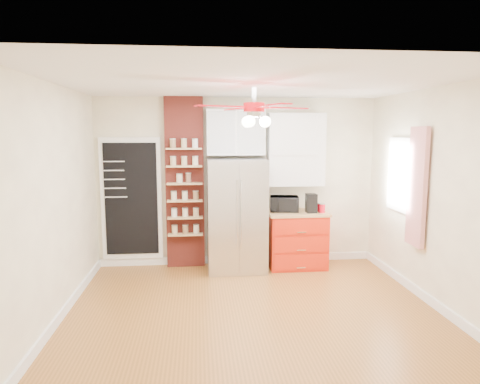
{
  "coord_description": "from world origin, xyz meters",
  "views": [
    {
      "loc": [
        -0.65,
        -4.88,
        2.15
      ],
      "look_at": [
        -0.07,
        0.9,
        1.34
      ],
      "focal_mm": 32.0,
      "sensor_mm": 36.0,
      "label": 1
    }
  ],
  "objects": [
    {
      "name": "wall_right",
      "position": [
        2.25,
        0.0,
        1.35
      ],
      "size": [
        0.02,
        4.0,
        2.7
      ],
      "primitive_type": "cube",
      "color": "#FEF7CC",
      "rests_on": "floor"
    },
    {
      "name": "window",
      "position": [
        2.23,
        0.9,
        1.55
      ],
      "size": [
        0.04,
        0.75,
        1.05
      ],
      "primitive_type": "cube",
      "color": "white",
      "rests_on": "wall_right"
    },
    {
      "name": "toaster_oven",
      "position": [
        0.72,
        1.72,
        1.02
      ],
      "size": [
        0.48,
        0.36,
        0.24
      ],
      "primitive_type": "imported",
      "rotation": [
        0.0,
        0.0,
        -0.15
      ],
      "color": "black",
      "rests_on": "red_cabinet"
    },
    {
      "name": "red_cabinet",
      "position": [
        0.92,
        1.68,
        0.45
      ],
      "size": [
        0.94,
        0.64,
        0.9
      ],
      "color": "red",
      "rests_on": "floor"
    },
    {
      "name": "upper_shelf_unit",
      "position": [
        0.92,
        1.85,
        1.88
      ],
      "size": [
        0.9,
        0.3,
        1.15
      ],
      "primitive_type": "cube",
      "color": "white",
      "rests_on": "wall_back"
    },
    {
      "name": "chalkboard",
      "position": [
        -1.7,
        1.96,
        1.1
      ],
      "size": [
        0.95,
        0.05,
        1.95
      ],
      "color": "white",
      "rests_on": "wall_back"
    },
    {
      "name": "curtain",
      "position": [
        2.18,
        0.35,
        1.45
      ],
      "size": [
        0.06,
        0.4,
        1.55
      ],
      "primitive_type": "cube",
      "color": "red",
      "rests_on": "wall_right"
    },
    {
      "name": "wall_left",
      "position": [
        -2.25,
        0.0,
        1.35
      ],
      "size": [
        0.02,
        4.0,
        2.7
      ],
      "primitive_type": "cube",
      "color": "#FEF7CC",
      "rests_on": "floor"
    },
    {
      "name": "pantry_jar_beans",
      "position": [
        -0.79,
        1.81,
        1.44
      ],
      "size": [
        0.1,
        0.1,
        0.14
      ],
      "primitive_type": "cylinder",
      "rotation": [
        0.0,
        0.0,
        0.13
      ],
      "color": "brown",
      "rests_on": "brick_pillar"
    },
    {
      "name": "upper_glass_cabinet",
      "position": [
        -0.05,
        1.82,
        2.15
      ],
      "size": [
        0.9,
        0.35,
        0.7
      ],
      "primitive_type": "cube",
      "color": "white",
      "rests_on": "wall_back"
    },
    {
      "name": "wall_back",
      "position": [
        0.0,
        2.0,
        1.35
      ],
      "size": [
        4.5,
        0.02,
        2.7
      ],
      "primitive_type": "cube",
      "color": "#FEF7CC",
      "rests_on": "floor"
    },
    {
      "name": "canister_right",
      "position": [
        1.29,
        1.65,
        0.96
      ],
      "size": [
        0.11,
        0.11,
        0.13
      ],
      "primitive_type": "cylinder",
      "rotation": [
        0.0,
        0.0,
        -0.22
      ],
      "color": "red",
      "rests_on": "red_cabinet"
    },
    {
      "name": "wall_front",
      "position": [
        0.0,
        -2.0,
        1.35
      ],
      "size": [
        4.5,
        0.02,
        2.7
      ],
      "primitive_type": "cube",
      "color": "#FEF7CC",
      "rests_on": "floor"
    },
    {
      "name": "coffee_maker",
      "position": [
        1.12,
        1.59,
        1.05
      ],
      "size": [
        0.16,
        0.18,
        0.3
      ],
      "primitive_type": "cube",
      "rotation": [
        0.0,
        0.0,
        0.0
      ],
      "color": "black",
      "rests_on": "red_cabinet"
    },
    {
      "name": "ceiling",
      "position": [
        0.0,
        0.0,
        2.7
      ],
      "size": [
        4.5,
        4.5,
        0.0
      ],
      "primitive_type": "plane",
      "color": "white",
      "rests_on": "wall_back"
    },
    {
      "name": "canister_left",
      "position": [
        1.29,
        1.56,
        0.97
      ],
      "size": [
        0.1,
        0.1,
        0.13
      ],
      "primitive_type": "cylinder",
      "rotation": [
        0.0,
        0.0,
        -0.09
      ],
      "color": "red",
      "rests_on": "red_cabinet"
    },
    {
      "name": "ceiling_fan",
      "position": [
        0.0,
        0.0,
        2.42
      ],
      "size": [
        1.4,
        1.4,
        0.44
      ],
      "color": "silver",
      "rests_on": "ceiling"
    },
    {
      "name": "floor",
      "position": [
        0.0,
        0.0,
        0.0
      ],
      "size": [
        4.5,
        4.5,
        0.0
      ],
      "primitive_type": "plane",
      "color": "#965B26",
      "rests_on": "ground"
    },
    {
      "name": "brick_pillar",
      "position": [
        -0.85,
        1.92,
        1.35
      ],
      "size": [
        0.6,
        0.16,
        2.7
      ],
      "primitive_type": "cube",
      "color": "maroon",
      "rests_on": "floor"
    },
    {
      "name": "pantry_jar_oats",
      "position": [
        -0.93,
        1.79,
        1.44
      ],
      "size": [
        0.12,
        0.12,
        0.13
      ],
      "primitive_type": "cylinder",
      "rotation": [
        0.0,
        0.0,
        0.33
      ],
      "color": "beige",
      "rests_on": "brick_pillar"
    },
    {
      "name": "fridge",
      "position": [
        -0.05,
        1.63,
        0.88
      ],
      "size": [
        0.9,
        0.7,
        1.75
      ],
      "primitive_type": "cube",
      "color": "silver",
      "rests_on": "floor"
    }
  ]
}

